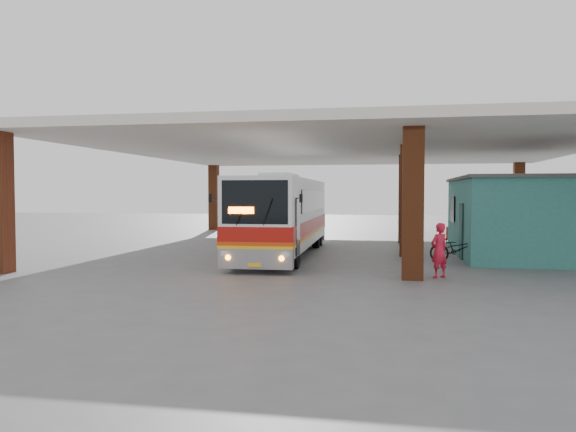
% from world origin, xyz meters
% --- Properties ---
extents(ground, '(90.00, 90.00, 0.00)m').
position_xyz_m(ground, '(0.00, 0.00, 0.00)').
color(ground, '#515154').
rests_on(ground, ground).
extents(brick_columns, '(20.10, 21.60, 4.35)m').
position_xyz_m(brick_columns, '(1.43, 5.00, 2.17)').
color(brick_columns, brown).
rests_on(brick_columns, ground).
extents(canopy_roof, '(21.00, 23.00, 0.30)m').
position_xyz_m(canopy_roof, '(0.50, 6.50, 4.50)').
color(canopy_roof, silver).
rests_on(canopy_roof, brick_columns).
extents(shop_building, '(5.20, 8.20, 3.11)m').
position_xyz_m(shop_building, '(7.49, 4.00, 1.56)').
color(shop_building, '#2E756C').
rests_on(shop_building, ground).
extents(coach_bus, '(2.68, 11.10, 3.21)m').
position_xyz_m(coach_bus, '(-1.81, 2.35, 1.59)').
color(coach_bus, white).
rests_on(coach_bus, ground).
extents(motorcycle, '(2.11, 1.26, 1.05)m').
position_xyz_m(motorcycle, '(4.70, 0.96, 0.52)').
color(motorcycle, black).
rests_on(motorcycle, ground).
extents(pedestrian, '(0.70, 0.67, 1.61)m').
position_xyz_m(pedestrian, '(3.77, -2.57, 0.80)').
color(pedestrian, red).
rests_on(pedestrian, ground).
extents(red_chair, '(0.57, 0.57, 0.85)m').
position_xyz_m(red_chair, '(4.97, 8.61, 0.39)').
color(red_chair, red).
rests_on(red_chair, ground).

